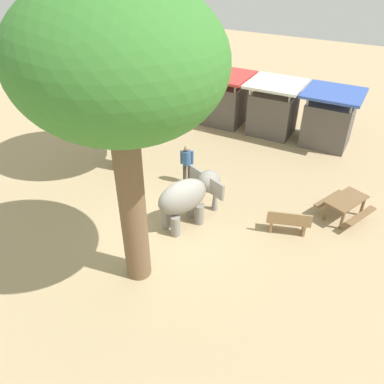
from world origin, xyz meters
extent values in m
plane|color=tan|center=(0.00, 0.00, 0.00)|extent=(60.00, 60.00, 0.00)
cylinder|color=gray|center=(0.20, 0.87, 0.36)|extent=(0.32, 0.32, 0.73)
cylinder|color=gray|center=(0.67, 0.67, 0.36)|extent=(0.32, 0.32, 0.73)
cylinder|color=gray|center=(-0.19, -0.05, 0.36)|extent=(0.32, 0.32, 0.73)
cylinder|color=gray|center=(0.28, -0.25, 0.36)|extent=(0.32, 0.32, 0.73)
ellipsoid|color=gray|center=(0.24, 0.31, 1.17)|extent=(1.56, 2.04, 1.09)
sphere|color=gray|center=(0.68, 1.35, 1.30)|extent=(0.78, 0.78, 0.78)
cone|color=gray|center=(0.79, 1.62, 0.61)|extent=(0.24, 0.24, 1.22)
cube|color=gray|center=(0.16, 1.44, 1.30)|extent=(0.62, 0.34, 0.58)
cube|color=gray|center=(1.10, 1.04, 1.30)|extent=(0.62, 0.34, 0.58)
cylinder|color=#3F3833|center=(-0.87, 2.74, 0.41)|extent=(0.14, 0.14, 0.82)
cylinder|color=#3F3833|center=(-1.03, 2.66, 0.41)|extent=(0.14, 0.14, 0.82)
cylinder|color=#33598C|center=(-0.95, 2.70, 1.11)|extent=(0.32, 0.32, 0.58)
sphere|color=tan|center=(-0.95, 2.70, 1.51)|extent=(0.22, 0.22, 0.22)
cylinder|color=#33598C|center=(-0.76, 2.80, 1.12)|extent=(0.09, 0.09, 0.55)
cylinder|color=#33598C|center=(-1.14, 2.61, 1.12)|extent=(0.09, 0.09, 0.55)
cylinder|color=brown|center=(-3.94, 2.42, 1.98)|extent=(0.76, 0.76, 3.96)
ellipsoid|color=#478C38|center=(-3.94, 2.42, 5.30)|extent=(4.94, 4.53, 3.50)
cylinder|color=brown|center=(0.20, -2.20, 2.38)|extent=(0.70, 0.70, 4.77)
ellipsoid|color=#387A2D|center=(0.20, -2.20, 6.05)|extent=(4.75, 4.35, 3.36)
cube|color=#9E7A51|center=(3.43, 1.64, 0.45)|extent=(1.46, 0.81, 0.06)
cube|color=#9E7A51|center=(3.48, 1.48, 0.68)|extent=(1.35, 0.49, 0.40)
cube|color=#9E7A51|center=(2.93, 1.48, 0.21)|extent=(0.19, 0.37, 0.42)
cube|color=#9E7A51|center=(3.93, 1.80, 0.21)|extent=(0.19, 0.37, 0.42)
cube|color=brown|center=(4.89, 3.33, 0.75)|extent=(1.32, 1.69, 0.06)
cylinder|color=brown|center=(4.83, 4.01, 0.36)|extent=(0.10, 0.10, 0.72)
cylinder|color=brown|center=(5.42, 3.76, 0.36)|extent=(0.10, 0.10, 0.72)
cylinder|color=brown|center=(4.36, 2.90, 0.36)|extent=(0.10, 0.10, 0.72)
cylinder|color=brown|center=(4.95, 2.65, 0.36)|extent=(0.10, 0.10, 0.72)
cube|color=brown|center=(4.32, 3.57, 0.44)|extent=(0.81, 1.47, 0.05)
cube|color=brown|center=(5.46, 3.09, 0.44)|extent=(0.81, 1.47, 0.05)
cube|color=#59514C|center=(-2.16, 8.68, 1.00)|extent=(2.00, 1.80, 2.00)
cube|color=#C63833|center=(-2.16, 8.68, 2.46)|extent=(2.50, 2.50, 0.12)
cylinder|color=gray|center=(-1.26, 9.49, 1.20)|extent=(0.10, 0.10, 2.40)
cylinder|color=gray|center=(-1.26, 7.87, 1.20)|extent=(0.10, 0.10, 2.40)
cylinder|color=gray|center=(-3.06, 9.49, 1.20)|extent=(0.10, 0.10, 2.40)
cylinder|color=gray|center=(-3.06, 7.87, 1.20)|extent=(0.10, 0.10, 2.40)
cube|color=#59514C|center=(0.44, 8.68, 1.00)|extent=(2.00, 1.80, 2.00)
cube|color=silver|center=(0.44, 8.68, 2.46)|extent=(2.50, 2.50, 0.12)
cylinder|color=gray|center=(1.34, 9.49, 1.20)|extent=(0.10, 0.10, 2.40)
cylinder|color=gray|center=(1.34, 7.87, 1.20)|extent=(0.10, 0.10, 2.40)
cylinder|color=gray|center=(-0.46, 9.49, 1.20)|extent=(0.10, 0.10, 2.40)
cylinder|color=gray|center=(-0.46, 7.87, 1.20)|extent=(0.10, 0.10, 2.40)
cube|color=#59514C|center=(3.04, 8.68, 1.00)|extent=(2.00, 1.80, 2.00)
cube|color=#3856B2|center=(3.04, 8.68, 2.46)|extent=(2.50, 2.50, 0.12)
cylinder|color=gray|center=(3.94, 9.49, 1.20)|extent=(0.10, 0.10, 2.40)
cylinder|color=gray|center=(3.94, 7.87, 1.20)|extent=(0.10, 0.10, 2.40)
cylinder|color=gray|center=(2.14, 9.49, 1.20)|extent=(0.10, 0.10, 2.40)
cylinder|color=gray|center=(2.14, 7.87, 1.20)|extent=(0.10, 0.10, 2.40)
cylinder|color=gray|center=(-1.34, -0.42, 0.16)|extent=(0.36, 0.36, 0.32)
camera|label=1|loc=(5.35, -8.43, 8.21)|focal=35.81mm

